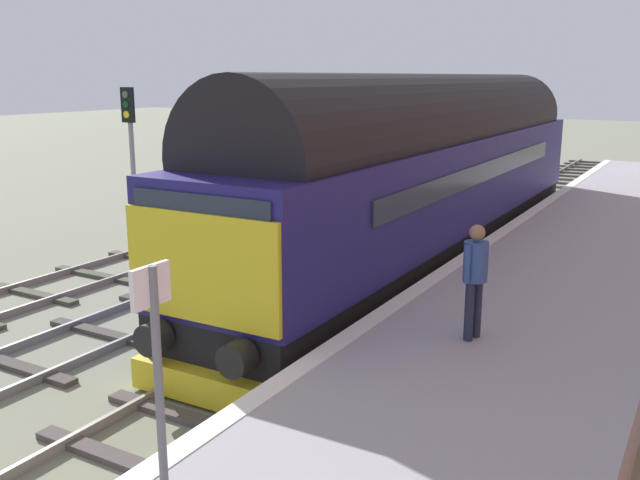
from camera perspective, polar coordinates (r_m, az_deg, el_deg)
ground_plane at (r=13.44m, az=1.05°, el=-6.88°), size 140.00×140.00×0.00m
track_main at (r=13.42m, az=1.05°, el=-6.66°), size 2.50×60.00×0.15m
track_adjacent_west at (r=15.25m, az=-10.13°, el=-4.39°), size 2.50×60.00×0.15m
track_adjacent_far_west at (r=17.31m, az=-17.91°, el=-2.70°), size 2.50×60.00×0.15m
station_platform at (r=12.05m, az=16.33°, el=-7.32°), size 4.00×44.00×1.01m
diesel_locomotive at (r=17.13m, az=8.98°, el=5.90°), size 2.74×17.68×4.68m
signal_post_mid at (r=20.93m, az=-15.22°, el=7.77°), size 0.44×0.22×4.33m
platform_number_sign at (r=6.24m, az=-13.33°, el=-8.29°), size 0.10×0.44×2.06m
waiting_passenger at (r=9.89m, az=12.58°, el=-2.51°), size 0.42×0.50×1.64m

